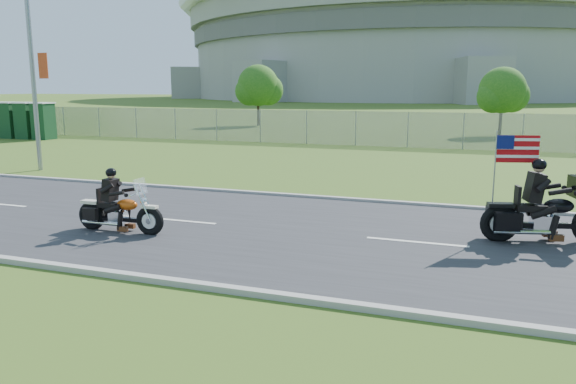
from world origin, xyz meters
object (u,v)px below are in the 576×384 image
(porta_toilet_b, at_px, (26,121))
(motorcycle_lead, at_px, (119,213))
(porta_toilet_c, at_px, (10,121))
(motorcycle_follow, at_px, (546,215))
(porta_toilet_a, at_px, (43,122))
(streetlight, at_px, (34,29))

(porta_toilet_b, bearing_deg, motorcycle_lead, -41.63)
(porta_toilet_c, xyz_separation_m, motorcycle_follow, (31.41, -16.00, -0.51))
(porta_toilet_a, distance_m, motorcycle_follow, 32.78)
(porta_toilet_b, distance_m, porta_toilet_c, 1.40)
(porta_toilet_b, xyz_separation_m, motorcycle_follow, (30.01, -16.00, -0.51))
(porta_toilet_a, height_order, motorcycle_lead, porta_toilet_a)
(streetlight, height_order, motorcycle_lead, streetlight)
(porta_toilet_a, bearing_deg, streetlight, -47.09)
(porta_toilet_b, relative_size, motorcycle_lead, 1.00)
(motorcycle_lead, bearing_deg, porta_toilet_a, 135.25)
(streetlight, bearing_deg, porta_toilet_b, 136.65)
(motorcycle_lead, height_order, motorcycle_follow, motorcycle_follow)
(streetlight, relative_size, porta_toilet_a, 4.35)
(streetlight, xyz_separation_m, motorcycle_lead, (9.29, -7.62, -5.15))
(streetlight, bearing_deg, motorcycle_lead, -39.39)
(porta_toilet_c, height_order, motorcycle_lead, porta_toilet_c)
(porta_toilet_a, height_order, porta_toilet_c, same)
(motorcycle_lead, bearing_deg, porta_toilet_c, 139.10)
(streetlight, distance_m, motorcycle_follow, 19.95)
(porta_toilet_c, distance_m, motorcycle_lead, 28.77)
(porta_toilet_b, relative_size, motorcycle_follow, 0.83)
(porta_toilet_a, bearing_deg, porta_toilet_c, 180.00)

